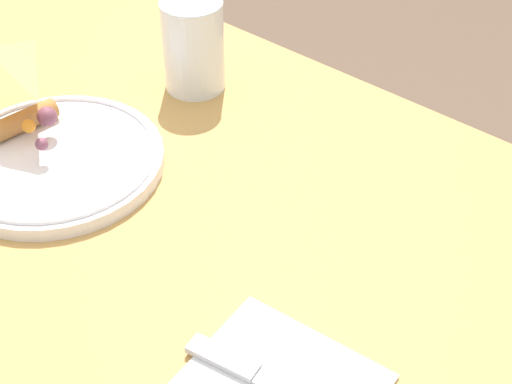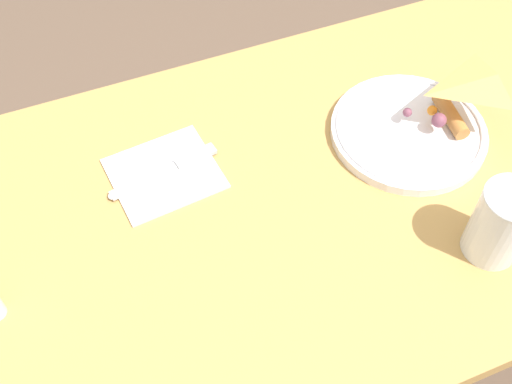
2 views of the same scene
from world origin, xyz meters
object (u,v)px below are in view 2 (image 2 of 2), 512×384
at_px(dining_table, 330,222).
at_px(butter_knife, 169,169).
at_px(napkin_folded, 164,173).
at_px(milk_glass, 501,224).
at_px(plate_pizza, 411,129).

relative_size(dining_table, butter_knife, 7.05).
relative_size(dining_table, napkin_folded, 7.51).
bearing_deg(butter_knife, dining_table, 143.28).
bearing_deg(milk_glass, butter_knife, -38.69).
bearing_deg(plate_pizza, milk_glass, 88.41).
distance_m(milk_glass, butter_knife, 0.48).
xyz_separation_m(dining_table, milk_glass, (-0.14, 0.18, 0.16)).
xyz_separation_m(dining_table, butter_knife, (0.23, -0.11, 0.11)).
relative_size(plate_pizza, napkin_folded, 1.46).
bearing_deg(butter_knife, napkin_folded, -0.00).
bearing_deg(dining_table, plate_pizza, -164.28).
distance_m(dining_table, milk_glass, 0.28).
height_order(milk_glass, butter_knife, milk_glass).
bearing_deg(butter_knife, plate_pizza, 159.20).
bearing_deg(milk_glass, napkin_folded, -37.94).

